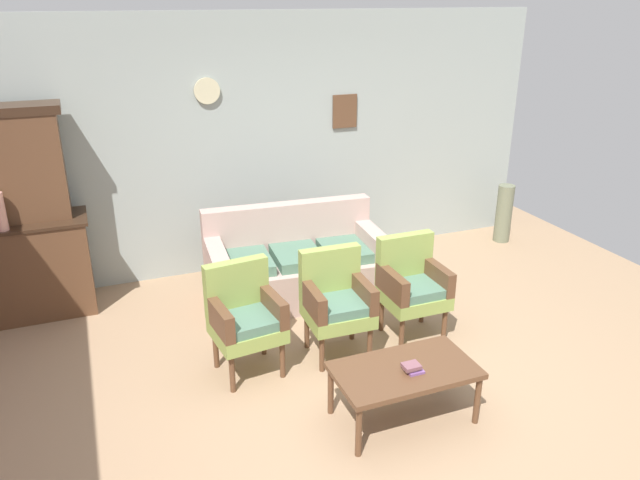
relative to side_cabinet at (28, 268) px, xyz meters
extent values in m
plane|color=#997A5B|center=(2.45, -2.25, -0.47)|extent=(7.68, 7.68, 0.00)
cube|color=#939E99|center=(2.45, 0.38, 0.88)|extent=(6.40, 0.06, 2.70)
cube|color=brown|center=(3.35, 0.33, 1.18)|extent=(0.28, 0.02, 0.36)
cylinder|color=beige|center=(1.85, 0.33, 1.48)|extent=(0.26, 0.03, 0.26)
cube|color=brown|center=(0.00, 0.00, -0.02)|extent=(1.10, 0.52, 0.90)
cube|color=#342115|center=(0.00, 0.00, 0.45)|extent=(1.16, 0.55, 0.03)
cube|color=brown|center=(0.00, 0.08, 0.94)|extent=(0.90, 0.36, 0.95)
cube|color=tan|center=(2.43, -0.63, -0.26)|extent=(1.77, 0.92, 0.42)
cube|color=tan|center=(2.45, -0.31, 0.19)|extent=(1.73, 0.29, 0.48)
cube|color=tan|center=(3.21, -0.69, 0.07)|extent=(0.22, 0.81, 0.24)
cube|color=tan|center=(1.65, -0.57, 0.07)|extent=(0.22, 0.81, 0.24)
cube|color=#4C705B|center=(2.92, -0.70, 0.00)|extent=(0.48, 0.59, 0.10)
cube|color=#4C705B|center=(2.43, -0.67, 0.00)|extent=(0.48, 0.59, 0.10)
cube|color=#4C705B|center=(1.93, -0.63, 0.00)|extent=(0.48, 0.59, 0.10)
cube|color=#849947|center=(1.64, -1.71, -0.09)|extent=(0.57, 0.54, 0.12)
cube|color=#4C705B|center=(1.64, -1.73, 0.00)|extent=(0.48, 0.45, 0.10)
cube|color=#849947|center=(1.62, -1.51, 0.20)|extent=(0.53, 0.16, 0.46)
cube|color=brown|center=(1.86, -1.69, 0.08)|extent=(0.13, 0.49, 0.22)
cube|color=brown|center=(1.42, -1.74, 0.08)|extent=(0.13, 0.49, 0.22)
cylinder|color=brown|center=(1.87, -1.88, -0.31)|extent=(0.04, 0.04, 0.32)
cylinder|color=brown|center=(1.45, -1.92, -0.31)|extent=(0.04, 0.04, 0.32)
cylinder|color=brown|center=(1.83, -1.50, -0.31)|extent=(0.04, 0.04, 0.32)
cylinder|color=brown|center=(1.41, -1.55, -0.31)|extent=(0.04, 0.04, 0.32)
cube|color=#849947|center=(2.41, -1.73, -0.09)|extent=(0.53, 0.50, 0.12)
cube|color=#4C705B|center=(2.41, -1.75, 0.00)|extent=(0.45, 0.42, 0.10)
cube|color=#849947|center=(2.41, -1.53, 0.20)|extent=(0.52, 0.12, 0.46)
cube|color=brown|center=(2.63, -1.74, 0.08)|extent=(0.09, 0.48, 0.22)
cube|color=brown|center=(2.19, -1.73, 0.08)|extent=(0.09, 0.48, 0.22)
cylinder|color=brown|center=(2.61, -1.93, -0.31)|extent=(0.04, 0.04, 0.32)
cylinder|color=brown|center=(2.19, -1.92, -0.31)|extent=(0.04, 0.04, 0.32)
cylinder|color=brown|center=(2.62, -1.55, -0.31)|extent=(0.04, 0.04, 0.32)
cylinder|color=brown|center=(2.20, -1.54, -0.31)|extent=(0.04, 0.04, 0.32)
cube|color=#849947|center=(3.14, -1.70, -0.09)|extent=(0.52, 0.48, 0.12)
cube|color=#4C705B|center=(3.14, -1.72, 0.00)|extent=(0.44, 0.41, 0.10)
cube|color=#849947|center=(3.14, -1.50, 0.20)|extent=(0.52, 0.10, 0.46)
cube|color=brown|center=(3.36, -1.70, 0.08)|extent=(0.08, 0.48, 0.22)
cube|color=brown|center=(2.92, -1.70, 0.08)|extent=(0.08, 0.48, 0.22)
cylinder|color=brown|center=(3.35, -1.89, -0.31)|extent=(0.04, 0.04, 0.32)
cylinder|color=brown|center=(2.93, -1.89, -0.31)|extent=(0.04, 0.04, 0.32)
cylinder|color=brown|center=(3.35, -1.51, -0.31)|extent=(0.04, 0.04, 0.32)
cylinder|color=brown|center=(2.93, -1.51, -0.31)|extent=(0.04, 0.04, 0.32)
cube|color=brown|center=(2.51, -2.68, -0.07)|extent=(1.00, 0.56, 0.04)
cylinder|color=brown|center=(2.05, -2.44, -0.28)|extent=(0.04, 0.04, 0.38)
cylinder|color=brown|center=(2.97, -2.44, -0.28)|extent=(0.04, 0.04, 0.38)
cylinder|color=brown|center=(2.05, -2.92, -0.28)|extent=(0.04, 0.04, 0.38)
cylinder|color=brown|center=(2.97, -2.92, -0.28)|extent=(0.04, 0.04, 0.38)
cube|color=#784E88|center=(2.55, -2.75, -0.04)|extent=(0.11, 0.09, 0.02)
cube|color=#C89A92|center=(2.53, -2.73, -0.02)|extent=(0.10, 0.07, 0.02)
cube|color=#764A54|center=(2.53, -2.73, 0.00)|extent=(0.12, 0.10, 0.03)
cylinder|color=#686D54|center=(5.30, -0.10, -0.11)|extent=(0.20, 0.20, 0.71)
camera|label=1|loc=(0.63, -5.84, 2.38)|focal=34.41mm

